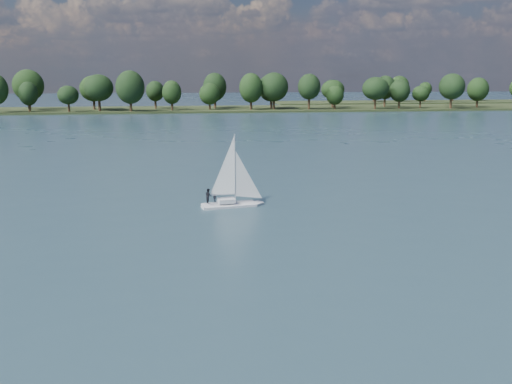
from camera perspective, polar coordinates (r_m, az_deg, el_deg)
ground at (r=119.19m, az=-8.22°, el=4.93°), size 700.00×700.00×0.00m
far_shore at (r=230.82m, az=-8.35°, el=8.08°), size 660.00×40.00×1.50m
far_shore_back at (r=321.49m, az=21.81°, el=8.33°), size 220.00×30.00×1.40m
sailboat at (r=59.37m, az=-2.70°, el=0.61°), size 6.28×2.70×8.01m
treeline at (r=226.27m, az=-8.49°, el=10.04°), size 562.25×74.04×17.46m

